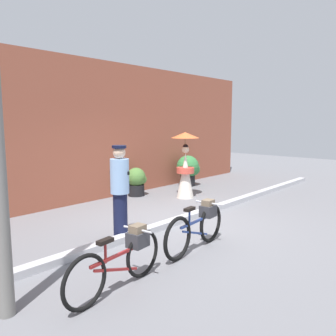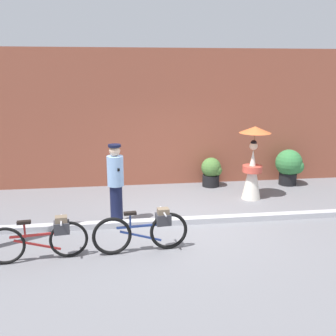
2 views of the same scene
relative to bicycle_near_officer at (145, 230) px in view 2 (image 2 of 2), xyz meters
name	(u,v)px [view 2 (image 2 of 2)]	position (x,y,z in m)	size (l,w,h in m)	color
ground_plane	(181,224)	(0.84, 1.20, -0.41)	(30.00, 30.00, 0.00)	slate
building_wall	(163,118)	(0.84, 4.42, 1.46)	(14.00, 0.40, 3.75)	brown
sidewalk_curb	(181,221)	(0.84, 1.20, -0.35)	(14.00, 0.20, 0.12)	#B2B2B7
bicycle_near_officer	(145,230)	(0.00, 0.00, 0.00)	(1.72, 0.48, 0.79)	black
bicycle_far_side	(43,238)	(-1.74, -0.11, 0.00)	(1.69, 0.48, 0.76)	black
person_officer	(116,182)	(-0.50, 1.40, 0.50)	(0.34, 0.37, 1.71)	#141938
person_with_parasol	(253,163)	(2.89, 2.63, 0.50)	(0.78, 0.78, 1.84)	silver
potted_plant_by_door	(290,165)	(4.37, 3.69, 0.15)	(0.77, 0.75, 1.01)	black
potted_plant_small	(212,171)	(2.15, 3.83, 0.02)	(0.56, 0.55, 0.82)	black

